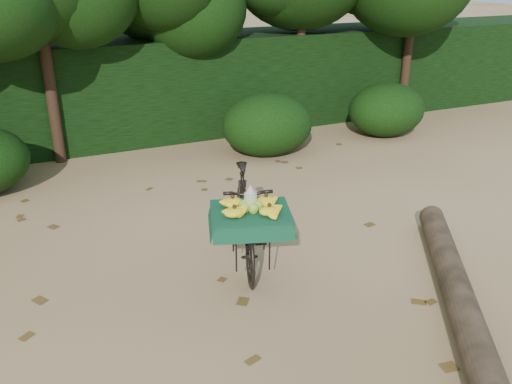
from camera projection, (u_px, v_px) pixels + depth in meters
name	position (u px, v px, depth m)	size (l,w,h in m)	color
ground	(323.00, 301.00, 5.21)	(80.00, 80.00, 0.00)	tan
vendor_bicycle	(245.00, 217.00, 5.72)	(1.14, 1.87, 1.04)	black
fallen_log	(463.00, 308.00, 4.86)	(0.28, 0.28, 3.95)	brown
hedge_backdrop	(149.00, 87.00, 10.15)	(26.00, 1.80, 1.80)	black
tree_row	(117.00, 32.00, 8.80)	(14.50, 2.00, 4.00)	black
bush_clumps	(212.00, 135.00, 8.84)	(8.80, 1.70, 0.90)	black
leaf_litter	(291.00, 269.00, 5.76)	(7.00, 7.30, 0.01)	#543916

